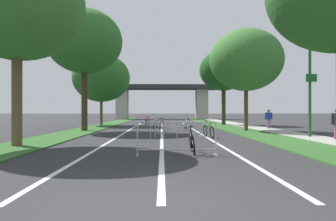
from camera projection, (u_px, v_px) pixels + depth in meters
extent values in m
plane|color=#2B2B2D|center=(161.00, 206.00, 4.34)|extent=(300.00, 300.00, 0.00)
cube|color=#2D5B26|center=(102.00, 126.00, 27.07)|extent=(2.37, 55.85, 0.05)
cube|color=#2D5B26|center=(222.00, 126.00, 27.29)|extent=(2.37, 55.85, 0.05)
cube|color=#9E9B93|center=(244.00, 126.00, 27.33)|extent=(1.81, 55.85, 0.08)
cube|color=silver|center=(162.00, 131.00, 20.49)|extent=(0.14, 32.31, 0.01)
cube|color=silver|center=(196.00, 131.00, 20.53)|extent=(0.14, 32.31, 0.01)
cube|color=silver|center=(128.00, 131.00, 20.44)|extent=(0.14, 32.31, 0.01)
cube|color=#2D2D30|center=(162.00, 87.00, 50.49)|extent=(19.24, 4.36, 0.69)
cube|color=#ADA89E|center=(122.00, 104.00, 50.35)|extent=(1.89, 2.40, 5.06)
cube|color=#ADA89E|center=(202.00, 104.00, 50.62)|extent=(1.89, 2.40, 5.06)
cylinder|color=brown|center=(17.00, 100.00, 11.54)|extent=(0.39, 0.39, 3.63)
ellipsoid|color=#38702D|center=(17.00, 3.00, 11.55)|extent=(5.17, 5.17, 4.40)
cylinder|color=#3D2D1E|center=(84.00, 100.00, 20.40)|extent=(0.41, 0.41, 4.23)
ellipsoid|color=#2D6628|center=(84.00, 41.00, 20.40)|extent=(5.18, 5.18, 4.40)
cylinder|color=brown|center=(101.00, 112.00, 27.97)|extent=(0.25, 0.25, 2.51)
ellipsoid|color=#2D6628|center=(101.00, 78.00, 27.97)|extent=(5.34, 5.34, 4.54)
cylinder|color=#4C3823|center=(246.00, 109.00, 20.38)|extent=(0.27, 0.27, 3.01)
ellipsoid|color=#38702D|center=(246.00, 60.00, 20.38)|extent=(4.98, 4.98, 4.23)
cylinder|color=#3D2D1E|center=(224.00, 107.00, 29.14)|extent=(0.39, 0.39, 3.62)
ellipsoid|color=#194719|center=(224.00, 70.00, 29.14)|extent=(4.72, 4.72, 4.01)
cylinder|color=#1E4C23|center=(310.00, 84.00, 15.25)|extent=(0.14, 0.14, 5.59)
sphere|color=white|center=(310.00, 27.00, 15.25)|extent=(0.32, 0.32, 0.32)
cube|color=#195128|center=(311.00, 78.00, 15.13)|extent=(0.56, 0.03, 0.40)
cylinder|color=#ADADB2|center=(137.00, 139.00, 9.29)|extent=(0.04, 0.04, 1.05)
cube|color=#ADADB2|center=(137.00, 155.00, 9.29)|extent=(0.06, 0.44, 0.03)
cylinder|color=#ADADB2|center=(216.00, 138.00, 9.37)|extent=(0.04, 0.04, 1.05)
cube|color=#ADADB2|center=(216.00, 155.00, 9.37)|extent=(0.06, 0.44, 0.03)
cylinder|color=#ADADB2|center=(177.00, 122.00, 9.33)|extent=(2.47, 0.07, 0.04)
cylinder|color=#ADADB2|center=(177.00, 150.00, 9.33)|extent=(2.47, 0.07, 0.04)
cylinder|color=#ADADB2|center=(151.00, 136.00, 9.31)|extent=(0.02, 0.02, 0.87)
cylinder|color=#ADADB2|center=(164.00, 136.00, 9.32)|extent=(0.02, 0.02, 0.87)
cylinder|color=#ADADB2|center=(177.00, 136.00, 9.33)|extent=(0.02, 0.02, 0.87)
cylinder|color=#ADADB2|center=(190.00, 136.00, 9.34)|extent=(0.02, 0.02, 0.87)
cylinder|color=#ADADB2|center=(203.00, 136.00, 9.36)|extent=(0.02, 0.02, 0.87)
cylinder|color=#ADADB2|center=(155.00, 127.00, 16.02)|extent=(0.04, 0.04, 1.05)
cube|color=#ADADB2|center=(155.00, 136.00, 16.02)|extent=(0.08, 0.44, 0.03)
cylinder|color=#ADADB2|center=(200.00, 127.00, 16.19)|extent=(0.04, 0.04, 1.05)
cube|color=#ADADB2|center=(200.00, 136.00, 16.19)|extent=(0.08, 0.44, 0.03)
cylinder|color=#ADADB2|center=(178.00, 118.00, 16.10)|extent=(2.46, 0.16, 0.04)
cylinder|color=#ADADB2|center=(178.00, 133.00, 16.10)|extent=(2.46, 0.16, 0.04)
cylinder|color=#ADADB2|center=(163.00, 125.00, 16.05)|extent=(0.02, 0.02, 0.87)
cylinder|color=#ADADB2|center=(170.00, 125.00, 16.08)|extent=(0.02, 0.02, 0.87)
cylinder|color=#ADADB2|center=(178.00, 125.00, 16.10)|extent=(0.02, 0.02, 0.87)
cylinder|color=#ADADB2|center=(185.00, 125.00, 16.13)|extent=(0.02, 0.02, 0.87)
cylinder|color=#ADADB2|center=(193.00, 125.00, 16.16)|extent=(0.02, 0.02, 0.87)
cylinder|color=#ADADB2|center=(158.00, 122.00, 22.86)|extent=(0.04, 0.04, 1.05)
cube|color=#ADADB2|center=(158.00, 129.00, 22.86)|extent=(0.07, 0.44, 0.03)
cylinder|color=#ADADB2|center=(190.00, 122.00, 22.88)|extent=(0.04, 0.04, 1.05)
cube|color=#ADADB2|center=(190.00, 129.00, 22.88)|extent=(0.07, 0.44, 0.03)
cylinder|color=#ADADB2|center=(174.00, 116.00, 22.87)|extent=(2.47, 0.07, 0.04)
cylinder|color=#ADADB2|center=(174.00, 127.00, 22.87)|extent=(2.47, 0.07, 0.04)
cylinder|color=#ADADB2|center=(163.00, 121.00, 22.86)|extent=(0.02, 0.02, 0.87)
cylinder|color=#ADADB2|center=(168.00, 121.00, 22.87)|extent=(0.02, 0.02, 0.87)
cylinder|color=#ADADB2|center=(174.00, 121.00, 22.87)|extent=(0.02, 0.02, 0.87)
cylinder|color=#ADADB2|center=(179.00, 121.00, 22.87)|extent=(0.02, 0.02, 0.87)
cylinder|color=#ADADB2|center=(184.00, 121.00, 22.88)|extent=(0.02, 0.02, 0.87)
cylinder|color=#ADADB2|center=(136.00, 120.00, 29.53)|extent=(0.04, 0.04, 1.05)
cube|color=#ADADB2|center=(136.00, 125.00, 29.53)|extent=(0.07, 0.44, 0.03)
cylinder|color=#ADADB2|center=(160.00, 120.00, 29.65)|extent=(0.04, 0.04, 1.05)
cube|color=#ADADB2|center=(160.00, 125.00, 29.65)|extent=(0.07, 0.44, 0.03)
cylinder|color=#ADADB2|center=(148.00, 115.00, 29.59)|extent=(2.47, 0.11, 0.04)
cylinder|color=#ADADB2|center=(148.00, 123.00, 29.59)|extent=(2.47, 0.11, 0.04)
cylinder|color=#ADADB2|center=(140.00, 119.00, 29.55)|extent=(0.02, 0.02, 0.87)
cylinder|color=#ADADB2|center=(144.00, 119.00, 29.57)|extent=(0.02, 0.02, 0.87)
cylinder|color=#ADADB2|center=(148.00, 119.00, 29.59)|extent=(0.02, 0.02, 0.87)
cylinder|color=#ADADB2|center=(152.00, 119.00, 29.61)|extent=(0.02, 0.02, 0.87)
cylinder|color=#ADADB2|center=(156.00, 119.00, 29.63)|extent=(0.02, 0.02, 0.87)
torus|color=black|center=(147.00, 122.00, 28.55)|extent=(0.21, 0.65, 0.64)
torus|color=black|center=(146.00, 122.00, 29.58)|extent=(0.21, 0.65, 0.64)
cylinder|color=red|center=(147.00, 119.00, 29.05)|extent=(0.13, 1.02, 0.61)
cylinder|color=red|center=(147.00, 120.00, 28.85)|extent=(0.12, 0.11, 0.54)
cylinder|color=red|center=(147.00, 122.00, 28.72)|extent=(0.09, 0.34, 0.08)
cylinder|color=red|center=(146.00, 119.00, 29.56)|extent=(0.12, 0.08, 0.58)
cube|color=black|center=(147.00, 117.00, 28.82)|extent=(0.14, 0.25, 0.06)
cylinder|color=#99999E|center=(146.00, 116.00, 29.55)|extent=(0.47, 0.10, 0.08)
torus|color=black|center=(149.00, 122.00, 29.56)|extent=(0.24, 0.64, 0.62)
torus|color=black|center=(148.00, 121.00, 30.57)|extent=(0.24, 0.64, 0.62)
cylinder|color=#197A7F|center=(148.00, 119.00, 30.03)|extent=(0.31, 0.98, 0.60)
cylinder|color=#197A7F|center=(149.00, 120.00, 29.84)|extent=(0.11, 0.13, 0.52)
cylinder|color=#197A7F|center=(149.00, 122.00, 29.73)|extent=(0.08, 0.33, 0.07)
cylinder|color=#197A7F|center=(147.00, 119.00, 30.54)|extent=(0.11, 0.11, 0.57)
cube|color=black|center=(148.00, 117.00, 29.80)|extent=(0.15, 0.26, 0.06)
cylinder|color=#99999E|center=(147.00, 116.00, 30.51)|extent=(0.45, 0.11, 0.09)
torus|color=black|center=(186.00, 126.00, 22.00)|extent=(0.16, 0.61, 0.61)
torus|color=black|center=(185.00, 125.00, 22.98)|extent=(0.16, 0.61, 0.61)
cylinder|color=#B7B7BC|center=(186.00, 122.00, 22.46)|extent=(0.14, 0.95, 0.54)
cylinder|color=#B7B7BC|center=(187.00, 122.00, 22.28)|extent=(0.16, 0.12, 0.57)
cylinder|color=#B7B7BC|center=(186.00, 126.00, 22.15)|extent=(0.04, 0.32, 0.07)
cylinder|color=#B7B7BC|center=(186.00, 122.00, 22.95)|extent=(0.14, 0.09, 0.52)
cube|color=black|center=(187.00, 118.00, 22.24)|extent=(0.11, 0.24, 0.07)
cylinder|color=#99999E|center=(187.00, 118.00, 22.93)|extent=(0.48, 0.03, 0.12)
torus|color=black|center=(205.00, 131.00, 16.08)|extent=(0.22, 0.63, 0.62)
torus|color=black|center=(212.00, 132.00, 15.03)|extent=(0.22, 0.63, 0.62)
cylinder|color=#1E7238|center=(208.00, 127.00, 15.57)|extent=(0.19, 1.03, 0.55)
cylinder|color=#1E7238|center=(207.00, 127.00, 15.77)|extent=(0.11, 0.11, 0.60)
cylinder|color=#1E7238|center=(206.00, 132.00, 15.91)|extent=(0.10, 0.34, 0.07)
cylinder|color=#1E7238|center=(211.00, 127.00, 15.05)|extent=(0.10, 0.09, 0.52)
cube|color=black|center=(206.00, 121.00, 15.81)|extent=(0.15, 0.26, 0.06)
cylinder|color=#99999E|center=(211.00, 122.00, 15.07)|extent=(0.43, 0.11, 0.06)
torus|color=black|center=(193.00, 145.00, 9.28)|extent=(0.11, 0.64, 0.64)
torus|color=black|center=(190.00, 142.00, 10.28)|extent=(0.11, 0.64, 0.64)
cylinder|color=black|center=(191.00, 135.00, 9.76)|extent=(0.09, 0.97, 0.59)
cylinder|color=black|center=(192.00, 136.00, 9.57)|extent=(0.12, 0.12, 0.63)
cylinder|color=black|center=(193.00, 145.00, 9.44)|extent=(0.03, 0.32, 0.08)
cylinder|color=black|center=(190.00, 134.00, 10.26)|extent=(0.10, 0.09, 0.56)
cube|color=black|center=(191.00, 126.00, 9.53)|extent=(0.11, 0.24, 0.06)
cylinder|color=#99999E|center=(189.00, 126.00, 10.23)|extent=(0.52, 0.03, 0.08)
torus|color=black|center=(157.00, 124.00, 23.81)|extent=(0.22, 0.63, 0.62)
torus|color=black|center=(155.00, 125.00, 22.78)|extent=(0.22, 0.63, 0.62)
cylinder|color=silver|center=(156.00, 121.00, 23.31)|extent=(0.11, 1.01, 0.59)
cylinder|color=silver|center=(157.00, 121.00, 23.51)|extent=(0.14, 0.11, 0.59)
cylinder|color=silver|center=(156.00, 125.00, 23.64)|extent=(0.09, 0.34, 0.07)
cylinder|color=silver|center=(155.00, 121.00, 22.80)|extent=(0.13, 0.08, 0.57)
cube|color=black|center=(157.00, 118.00, 23.54)|extent=(0.14, 0.25, 0.06)
cylinder|color=#99999E|center=(156.00, 118.00, 22.82)|extent=(0.45, 0.10, 0.09)
torus|color=black|center=(160.00, 126.00, 21.95)|extent=(0.23, 0.62, 0.62)
torus|color=black|center=(163.00, 125.00, 22.92)|extent=(0.23, 0.62, 0.62)
cylinder|color=#662884|center=(162.00, 121.00, 22.40)|extent=(0.30, 0.94, 0.62)
cylinder|color=#662884|center=(161.00, 122.00, 22.22)|extent=(0.10, 0.13, 0.58)
cylinder|color=#662884|center=(160.00, 126.00, 22.10)|extent=(0.09, 0.32, 0.07)
cylinder|color=#662884|center=(163.00, 121.00, 22.89)|extent=(0.10, 0.11, 0.60)
cube|color=black|center=(161.00, 118.00, 22.18)|extent=(0.15, 0.26, 0.06)
cylinder|color=#99999E|center=(163.00, 117.00, 22.86)|extent=(0.50, 0.13, 0.09)
cylinder|color=#994C8C|center=(270.00, 124.00, 22.37)|extent=(0.11, 0.11, 0.75)
cylinder|color=#994C8C|center=(268.00, 124.00, 22.39)|extent=(0.11, 0.11, 0.75)
cube|color=navy|center=(269.00, 116.00, 22.38)|extent=(0.43, 0.30, 0.53)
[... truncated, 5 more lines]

